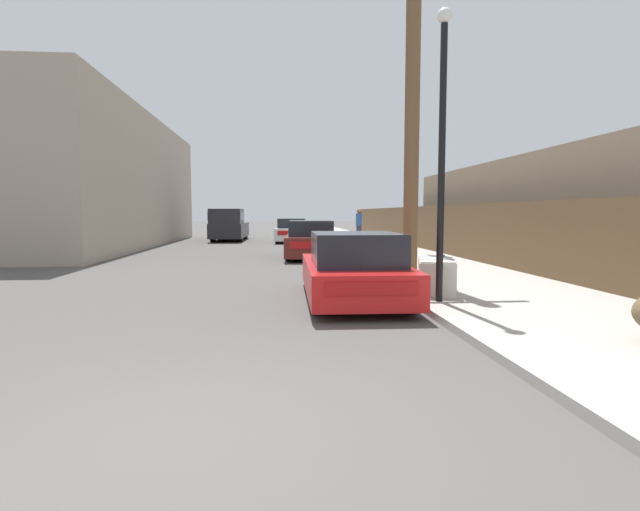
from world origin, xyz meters
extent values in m
plane|color=#4F4C49|center=(0.00, 0.00, 0.00)|extent=(220.00, 220.00, 0.00)
cube|color=#ADA89E|center=(5.30, 23.50, 0.06)|extent=(4.20, 63.00, 0.12)
cube|color=silver|center=(3.91, 6.04, 0.44)|extent=(1.09, 1.79, 0.63)
cube|color=white|center=(3.91, 6.04, 0.77)|extent=(1.04, 1.72, 0.03)
cube|color=#333335|center=(4.22, 6.49, 0.79)|extent=(0.08, 0.20, 0.02)
cube|color=gray|center=(3.98, 6.30, 0.79)|extent=(0.67, 0.25, 0.01)
cube|color=gray|center=(3.84, 5.80, 0.79)|extent=(0.67, 0.25, 0.01)
cube|color=red|center=(2.21, 5.87, 0.44)|extent=(1.91, 4.27, 0.58)
cube|color=black|center=(2.20, 5.49, 1.02)|extent=(1.60, 2.07, 0.58)
cube|color=#B21414|center=(2.16, 3.75, 0.54)|extent=(1.41, 0.06, 0.20)
cylinder|color=black|center=(1.46, 7.20, 0.34)|extent=(0.22, 0.68, 0.68)
cylinder|color=black|center=(3.03, 7.17, 0.34)|extent=(0.22, 0.68, 0.68)
cylinder|color=black|center=(1.40, 4.58, 0.34)|extent=(0.22, 0.68, 0.68)
cylinder|color=black|center=(2.97, 4.55, 0.34)|extent=(0.22, 0.68, 0.68)
cube|color=#5B1E19|center=(2.06, 15.24, 0.49)|extent=(2.13, 4.74, 0.71)
cube|color=black|center=(2.05, 15.06, 1.13)|extent=(1.75, 2.69, 0.56)
cube|color=#B21414|center=(1.92, 12.92, 0.62)|extent=(1.44, 0.12, 0.25)
cylinder|color=black|center=(1.35, 16.73, 0.31)|extent=(0.24, 0.63, 0.62)
cylinder|color=black|center=(2.95, 16.63, 0.31)|extent=(0.24, 0.63, 0.62)
cylinder|color=black|center=(1.17, 13.86, 0.31)|extent=(0.24, 0.63, 0.62)
cylinder|color=black|center=(2.78, 13.76, 0.31)|extent=(0.24, 0.63, 0.62)
cube|color=silver|center=(1.71, 25.48, 0.49)|extent=(2.13, 4.50, 0.69)
cube|color=black|center=(1.69, 25.30, 1.11)|extent=(1.72, 2.56, 0.54)
cube|color=#B21414|center=(1.53, 23.29, 0.61)|extent=(1.38, 0.15, 0.24)
cylinder|color=black|center=(1.06, 26.89, 0.34)|extent=(0.26, 0.69, 0.68)
cylinder|color=black|center=(2.59, 26.76, 0.34)|extent=(0.26, 0.69, 0.68)
cylinder|color=black|center=(0.83, 24.19, 0.34)|extent=(0.26, 0.69, 0.68)
cylinder|color=black|center=(2.36, 24.06, 0.34)|extent=(0.26, 0.69, 0.68)
cube|color=#232328|center=(-2.08, 27.71, 0.64)|extent=(2.06, 5.66, 0.86)
cube|color=#232328|center=(-2.12, 26.17, 1.50)|extent=(1.86, 2.57, 0.87)
cube|color=black|center=(-2.12, 26.17, 1.52)|extent=(1.90, 2.52, 0.48)
cylinder|color=black|center=(-1.33, 25.95, 0.41)|extent=(0.28, 0.84, 0.83)
cylinder|color=black|center=(-2.92, 25.99, 0.41)|extent=(0.28, 0.84, 0.83)
cylinder|color=black|center=(-1.24, 29.43, 0.41)|extent=(0.28, 0.84, 0.83)
cylinder|color=black|center=(-2.83, 29.48, 0.41)|extent=(0.28, 0.84, 0.83)
cylinder|color=brown|center=(3.95, 8.13, 3.98)|extent=(0.35, 0.35, 7.72)
cylinder|color=black|center=(3.61, 4.94, 2.50)|extent=(0.12, 0.12, 4.76)
sphere|color=white|center=(3.61, 4.94, 5.01)|extent=(0.26, 0.26, 0.26)
cube|color=brown|center=(7.25, 17.11, 1.05)|extent=(0.08, 36.39, 1.86)
cube|color=tan|center=(-8.79, 22.93, 3.27)|extent=(7.00, 20.67, 6.53)
cube|color=gray|center=(11.34, 10.99, 1.75)|extent=(6.00, 21.32, 3.51)
cylinder|color=#282D42|center=(5.42, 24.22, 0.55)|extent=(0.28, 0.28, 0.87)
cylinder|color=#2D5193|center=(5.42, 24.22, 1.33)|extent=(0.34, 0.34, 0.69)
sphere|color=#8C664C|center=(5.42, 24.22, 1.80)|extent=(0.26, 0.26, 0.26)
camera|label=1|loc=(0.72, -3.58, 1.67)|focal=28.00mm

